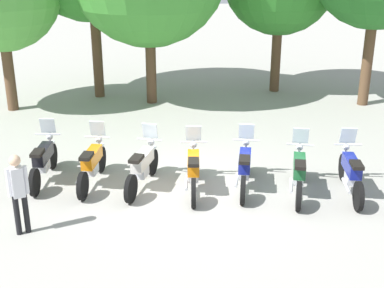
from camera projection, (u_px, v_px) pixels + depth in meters
name	position (u px, v px, depth m)	size (l,w,h in m)	color
ground_plane	(193.00, 188.00, 12.17)	(80.00, 80.00, 0.00)	#9E9B93
motorcycle_0	(43.00, 160.00, 12.39)	(0.62, 2.19, 1.37)	black
motorcycle_1	(92.00, 163.00, 12.21)	(0.69, 2.18, 1.37)	black
motorcycle_2	(142.00, 166.00, 12.06)	(0.85, 2.13, 1.37)	black
motorcycle_3	(193.00, 169.00, 11.89)	(0.62, 2.19, 1.37)	black
motorcycle_4	(244.00, 167.00, 12.01)	(0.73, 2.17, 1.37)	black
motorcycle_5	(299.00, 172.00, 11.74)	(0.78, 2.15, 1.37)	black
motorcycle_6	(351.00, 172.00, 11.74)	(0.65, 2.19, 1.37)	black
person_0	(18.00, 189.00, 9.93)	(0.40, 0.29, 1.65)	black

